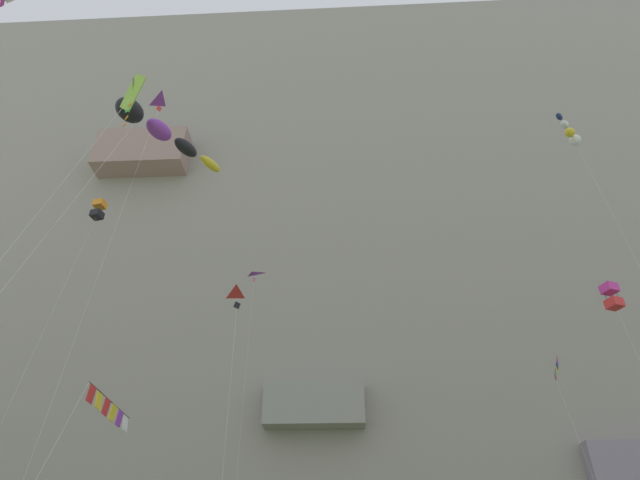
{
  "coord_description": "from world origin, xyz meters",
  "views": [
    {
      "loc": [
        2.99,
        -3.46,
        1.72
      ],
      "look_at": [
        1.71,
        22.27,
        19.14
      ],
      "focal_mm": 29.84,
      "sensor_mm": 36.0,
      "label": 1
    }
  ],
  "objects_px": {
    "kite_windsock_high_center": "(571,134)",
    "kite_box_high_left": "(612,297)",
    "kite_banner_upper_mid": "(560,380)",
    "kite_delta_low_right": "(251,285)",
    "kite_box_near_cliff": "(98,210)",
    "kite_banner_upper_left": "(108,412)",
    "kite_windsock_low_left": "(156,128)",
    "kite_diamond_front_field": "(126,102)",
    "kite_delta_high_right": "(160,122)",
    "kite_delta_mid_right": "(243,313)"
  },
  "relations": [
    {
      "from": "kite_diamond_front_field",
      "to": "kite_windsock_high_center",
      "type": "distance_m",
      "value": 34.21
    },
    {
      "from": "kite_delta_mid_right",
      "to": "kite_banner_upper_mid",
      "type": "distance_m",
      "value": 24.02
    },
    {
      "from": "kite_windsock_low_left",
      "to": "kite_delta_low_right",
      "type": "bearing_deg",
      "value": 90.05
    },
    {
      "from": "kite_delta_mid_right",
      "to": "kite_windsock_high_center",
      "type": "height_order",
      "value": "kite_windsock_high_center"
    },
    {
      "from": "kite_banner_upper_mid",
      "to": "kite_delta_low_right",
      "type": "height_order",
      "value": "kite_delta_low_right"
    },
    {
      "from": "kite_banner_upper_mid",
      "to": "kite_delta_low_right",
      "type": "xyz_separation_m",
      "value": [
        -23.57,
        3.14,
        10.13
      ]
    },
    {
      "from": "kite_banner_upper_mid",
      "to": "kite_banner_upper_left",
      "type": "relative_size",
      "value": 1.86
    },
    {
      "from": "kite_windsock_high_center",
      "to": "kite_box_near_cliff",
      "type": "relative_size",
      "value": 1.03
    },
    {
      "from": "kite_banner_upper_mid",
      "to": "kite_windsock_low_left",
      "type": "distance_m",
      "value": 32.13
    },
    {
      "from": "kite_delta_mid_right",
      "to": "kite_box_near_cliff",
      "type": "bearing_deg",
      "value": 146.9
    },
    {
      "from": "kite_banner_upper_mid",
      "to": "kite_diamond_front_field",
      "type": "height_order",
      "value": "kite_diamond_front_field"
    },
    {
      "from": "kite_delta_mid_right",
      "to": "kite_windsock_low_left",
      "type": "relative_size",
      "value": 0.78
    },
    {
      "from": "kite_banner_upper_mid",
      "to": "kite_diamond_front_field",
      "type": "bearing_deg",
      "value": -134.69
    },
    {
      "from": "kite_delta_mid_right",
      "to": "kite_windsock_high_center",
      "type": "relative_size",
      "value": 0.47
    },
    {
      "from": "kite_banner_upper_left",
      "to": "kite_delta_high_right",
      "type": "bearing_deg",
      "value": 121.96
    },
    {
      "from": "kite_banner_upper_mid",
      "to": "kite_windsock_high_center",
      "type": "relative_size",
      "value": 0.49
    },
    {
      "from": "kite_windsock_low_left",
      "to": "kite_banner_upper_left",
      "type": "bearing_deg",
      "value": 107.87
    },
    {
      "from": "kite_banner_upper_left",
      "to": "kite_delta_high_right",
      "type": "height_order",
      "value": "kite_delta_high_right"
    },
    {
      "from": "kite_windsock_low_left",
      "to": "kite_delta_mid_right",
      "type": "bearing_deg",
      "value": 74.38
    },
    {
      "from": "kite_diamond_front_field",
      "to": "kite_windsock_high_center",
      "type": "height_order",
      "value": "kite_windsock_high_center"
    },
    {
      "from": "kite_windsock_high_center",
      "to": "kite_box_high_left",
      "type": "bearing_deg",
      "value": 101.24
    },
    {
      "from": "kite_windsock_high_center",
      "to": "kite_box_near_cliff",
      "type": "distance_m",
      "value": 40.08
    },
    {
      "from": "kite_box_high_left",
      "to": "kite_banner_upper_left",
      "type": "bearing_deg",
      "value": -158.79
    },
    {
      "from": "kite_banner_upper_left",
      "to": "kite_delta_low_right",
      "type": "height_order",
      "value": "kite_delta_low_right"
    },
    {
      "from": "kite_windsock_high_center",
      "to": "kite_box_near_cliff",
      "type": "bearing_deg",
      "value": 171.56
    },
    {
      "from": "kite_banner_upper_mid",
      "to": "kite_windsock_high_center",
      "type": "distance_m",
      "value": 18.78
    },
    {
      "from": "kite_delta_high_right",
      "to": "kite_box_near_cliff",
      "type": "distance_m",
      "value": 12.82
    },
    {
      "from": "kite_delta_mid_right",
      "to": "kite_banner_upper_mid",
      "type": "relative_size",
      "value": 0.97
    },
    {
      "from": "kite_delta_mid_right",
      "to": "kite_diamond_front_field",
      "type": "distance_m",
      "value": 12.9
    },
    {
      "from": "kite_diamond_front_field",
      "to": "kite_windsock_low_left",
      "type": "relative_size",
      "value": 1.0
    },
    {
      "from": "kite_delta_mid_right",
      "to": "kite_delta_high_right",
      "type": "bearing_deg",
      "value": 174.18
    },
    {
      "from": "kite_windsock_low_left",
      "to": "kite_box_high_left",
      "type": "bearing_deg",
      "value": 31.03
    },
    {
      "from": "kite_delta_mid_right",
      "to": "kite_diamond_front_field",
      "type": "relative_size",
      "value": 0.78
    },
    {
      "from": "kite_windsock_high_center",
      "to": "kite_box_high_left",
      "type": "relative_size",
      "value": 1.68
    },
    {
      "from": "kite_windsock_low_left",
      "to": "kite_delta_low_right",
      "type": "height_order",
      "value": "kite_delta_low_right"
    },
    {
      "from": "kite_banner_upper_mid",
      "to": "kite_banner_upper_left",
      "type": "distance_m",
      "value": 30.78
    },
    {
      "from": "kite_delta_high_right",
      "to": "kite_banner_upper_mid",
      "type": "bearing_deg",
      "value": 21.28
    },
    {
      "from": "kite_diamond_front_field",
      "to": "kite_banner_upper_mid",
      "type": "bearing_deg",
      "value": 45.31
    },
    {
      "from": "kite_box_high_left",
      "to": "kite_delta_high_right",
      "type": "bearing_deg",
      "value": -170.23
    },
    {
      "from": "kite_diamond_front_field",
      "to": "kite_box_near_cliff",
      "type": "distance_m",
      "value": 28.87
    },
    {
      "from": "kite_diamond_front_field",
      "to": "kite_windsock_high_center",
      "type": "xyz_separation_m",
      "value": [
        26.47,
        16.7,
        13.81
      ]
    },
    {
      "from": "kite_windsock_low_left",
      "to": "kite_box_near_cliff",
      "type": "bearing_deg",
      "value": 123.78
    },
    {
      "from": "kite_banner_upper_mid",
      "to": "kite_windsock_low_left",
      "type": "relative_size",
      "value": 0.81
    },
    {
      "from": "kite_banner_upper_left",
      "to": "kite_delta_low_right",
      "type": "bearing_deg",
      "value": 85.44
    },
    {
      "from": "kite_box_near_cliff",
      "to": "kite_banner_upper_left",
      "type": "bearing_deg",
      "value": -51.97
    },
    {
      "from": "kite_banner_upper_mid",
      "to": "kite_delta_high_right",
      "type": "relative_size",
      "value": 0.49
    },
    {
      "from": "kite_delta_low_right",
      "to": "kite_box_high_left",
      "type": "xyz_separation_m",
      "value": [
        25.98,
        -8.92,
        -6.54
      ]
    },
    {
      "from": "kite_banner_upper_left",
      "to": "kite_box_near_cliff",
      "type": "bearing_deg",
      "value": 128.03
    },
    {
      "from": "kite_delta_high_right",
      "to": "kite_delta_low_right",
      "type": "bearing_deg",
      "value": 70.95
    },
    {
      "from": "kite_delta_mid_right",
      "to": "kite_banner_upper_left",
      "type": "bearing_deg",
      "value": -132.74
    }
  ]
}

